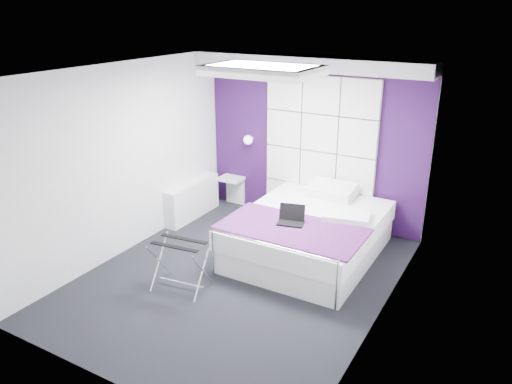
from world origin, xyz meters
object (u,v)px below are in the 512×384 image
(wall_lamp, at_px, (249,139))
(laptop, at_px, (292,218))
(radiator, at_px, (192,199))
(nightstand, at_px, (231,179))
(luggage_rack, at_px, (181,265))
(bed, at_px, (309,233))

(wall_lamp, xyz_separation_m, laptop, (1.49, -1.44, -0.53))
(radiator, xyz_separation_m, laptop, (2.13, -0.68, 0.39))
(radiator, bearing_deg, laptop, -17.69)
(radiator, height_order, laptop, laptop)
(nightstand, height_order, luggage_rack, luggage_rack)
(bed, height_order, laptop, laptop)
(luggage_rack, bearing_deg, nightstand, 102.46)
(laptop, bearing_deg, wall_lamp, 121.52)
(wall_lamp, relative_size, nightstand, 0.37)
(radiator, relative_size, luggage_rack, 1.91)
(wall_lamp, xyz_separation_m, radiator, (-0.64, -0.76, -0.92))
(radiator, height_order, bed, bed)
(wall_lamp, height_order, bed, wall_lamp)
(bed, distance_m, luggage_rack, 1.88)
(laptop, bearing_deg, bed, 65.90)
(radiator, relative_size, nightstand, 2.98)
(radiator, bearing_deg, bed, -6.88)
(nightstand, bearing_deg, bed, -27.35)
(bed, distance_m, nightstand, 2.15)
(bed, height_order, nightstand, bed)
(nightstand, bearing_deg, luggage_rack, -70.59)
(luggage_rack, bearing_deg, laptop, 44.85)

